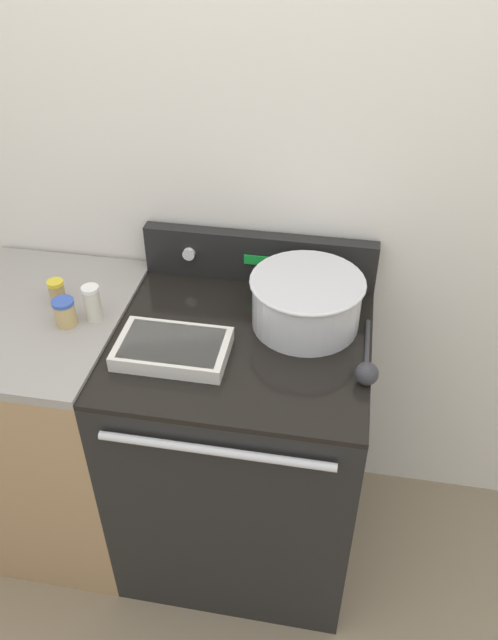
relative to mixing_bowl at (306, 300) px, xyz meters
The scene contains 11 objects.
ground_plane 1.15m from the mixing_bowl, 111.20° to the right, with size 12.00×12.00×0.00m, color gray.
kitchen_wall 0.39m from the mixing_bowl, 122.78° to the left, with size 8.00×0.05×2.50m.
stove_range 0.60m from the mixing_bowl, 148.49° to the right, with size 0.76×0.73×0.95m.
control_panel 0.28m from the mixing_bowl, 129.52° to the left, with size 0.76×0.07×0.17m.
side_counter 1.01m from the mixing_bowl, behind, with size 0.56×0.70×0.96m.
mixing_bowl is the anchor object (origin of this frame).
casserole_dish 0.42m from the mixing_bowl, 149.03° to the right, with size 0.32×0.20×0.05m.
ladle 0.29m from the mixing_bowl, 48.16° to the right, with size 0.06×0.30×0.06m.
spice_jar_white_cap 0.64m from the mixing_bowl, behind, with size 0.05×0.05×0.12m.
spice_jar_blue_cap 0.72m from the mixing_bowl, 168.56° to the right, with size 0.07×0.07×0.09m.
spice_jar_yellow_cap 0.78m from the mixing_bowl, behind, with size 0.05×0.05×0.08m.
Camera 1 is at (0.27, -1.05, 2.12)m, focal length 35.00 mm.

